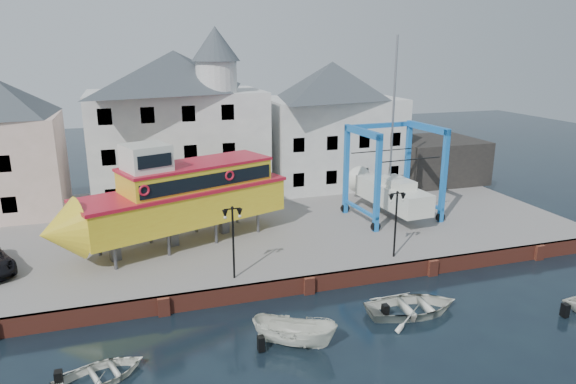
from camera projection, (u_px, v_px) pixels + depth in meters
name	position (u px, v px, depth m)	size (l,w,h in m)	color
ground	(309.00, 293.00, 29.05)	(140.00, 140.00, 0.00)	black
hardstanding	(260.00, 224.00, 39.00)	(44.00, 22.00, 1.00)	slate
quay_wall	(308.00, 284.00, 29.01)	(44.00, 0.47, 1.00)	brown
building_pink	(4.00, 148.00, 38.63)	(8.00, 7.00, 10.30)	#C7AC99
building_white_main	(179.00, 123.00, 42.50)	(14.00, 8.30, 14.00)	#BBBBBB
building_white_right	(331.00, 124.00, 47.30)	(12.00, 8.00, 11.20)	#BBBBBB
shed_dark	(434.00, 160.00, 49.37)	(8.00, 7.00, 4.00)	black
lamp_post_left	(233.00, 224.00, 27.85)	(1.12, 0.32, 4.20)	black
lamp_post_right	(397.00, 207.00, 30.77)	(1.12, 0.32, 4.20)	black
tour_boat	(171.00, 198.00, 32.54)	(16.00, 9.01, 6.83)	#59595E
travel_lift	(387.00, 186.00, 39.09)	(6.54, 8.93, 13.29)	blue
motorboat_a	(294.00, 345.00, 23.98)	(1.53, 4.07, 1.57)	silver
motorboat_b	(412.00, 313.00, 26.88)	(3.54, 4.96, 1.03)	silver
motorboat_d	(101.00, 380.00, 21.49)	(2.66, 3.73, 0.77)	silver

